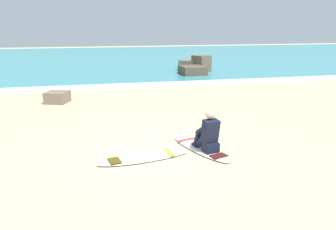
{
  "coord_description": "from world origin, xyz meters",
  "views": [
    {
      "loc": [
        -1.48,
        -7.04,
        2.81
      ],
      "look_at": [
        0.49,
        1.27,
        0.55
      ],
      "focal_mm": 36.58,
      "sensor_mm": 36.0,
      "label": 1
    }
  ],
  "objects": [
    {
      "name": "ground_plane",
      "position": [
        0.0,
        0.0,
        0.0
      ],
      "size": [
        80.0,
        80.0,
        0.0
      ],
      "primitive_type": "plane",
      "color": "#CCB584"
    },
    {
      "name": "sea",
      "position": [
        0.0,
        22.36,
        0.05
      ],
      "size": [
        80.0,
        28.0,
        0.1
      ],
      "primitive_type": "cube",
      "color": "teal",
      "rests_on": "ground"
    },
    {
      "name": "breaking_foam",
      "position": [
        0.0,
        8.66,
        0.06
      ],
      "size": [
        80.0,
        0.9,
        0.11
      ],
      "primitive_type": "cube",
      "color": "white",
      "rests_on": "ground"
    },
    {
      "name": "surfboard_main",
      "position": [
        0.99,
        0.07,
        0.04
      ],
      "size": [
        1.13,
        2.13,
        0.08
      ],
      "color": "silver",
      "rests_on": "ground"
    },
    {
      "name": "surfer_seated",
      "position": [
        1.07,
        -0.17,
        0.44
      ],
      "size": [
        0.48,
        0.76,
        0.95
      ],
      "color": "black",
      "rests_on": "surfboard_main"
    },
    {
      "name": "surfboard_spare_near",
      "position": [
        -0.38,
        -0.21,
        0.04
      ],
      "size": [
        2.13,
        0.88,
        0.08
      ],
      "color": "silver",
      "rests_on": "ground"
    },
    {
      "name": "rock_outcrop_distant",
      "position": [
        4.78,
        12.39,
        0.37
      ],
      "size": [
        2.3,
        3.52,
        1.05
      ],
      "color": "brown",
      "rests_on": "ground"
    },
    {
      "name": "shoreline_rock",
      "position": [
        -2.61,
        5.98,
        0.21
      ],
      "size": [
        0.97,
        0.99,
        0.42
      ],
      "primitive_type": "cube",
      "rotation": [
        0.0,
        0.0,
        2.77
      ],
      "color": "#756656",
      "rests_on": "ground"
    }
  ]
}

